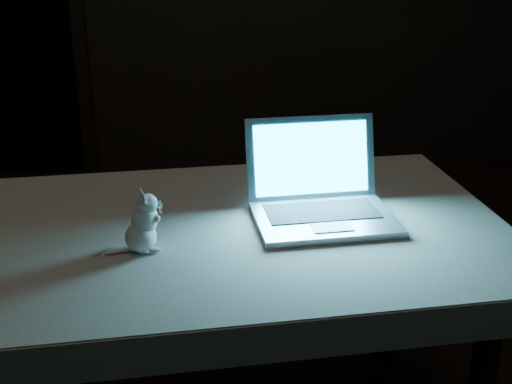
{
  "coord_description": "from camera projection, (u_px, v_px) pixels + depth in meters",
  "views": [
    {
      "loc": [
        0.16,
        -1.83,
        1.57
      ],
      "look_at": [
        0.29,
        -0.01,
        0.83
      ],
      "focal_mm": 48.0,
      "sensor_mm": 36.0,
      "label": 1
    }
  ],
  "objects": [
    {
      "name": "plush_mouse",
      "position": [
        140.0,
        222.0,
        1.75
      ],
      "size": [
        0.13,
        0.13,
        0.16
      ],
      "primitive_type": null,
      "rotation": [
        0.0,
        0.0,
        -0.09
      ],
      "color": "white",
      "rests_on": "tablecloth"
    },
    {
      "name": "table",
      "position": [
        240.0,
        341.0,
        2.06
      ],
      "size": [
        1.49,
        1.04,
        0.75
      ],
      "primitive_type": null,
      "rotation": [
        0.0,
        0.0,
        0.1
      ],
      "color": "black",
      "rests_on": "floor"
    },
    {
      "name": "tablecloth",
      "position": [
        212.0,
        248.0,
        1.9
      ],
      "size": [
        1.51,
        1.01,
        0.1
      ],
      "primitive_type": null,
      "rotation": [
        0.0,
        0.0,
        -0.0
      ],
      "color": "beige",
      "rests_on": "table"
    },
    {
      "name": "laptop",
      "position": [
        326.0,
        179.0,
        1.89
      ],
      "size": [
        0.42,
        0.38,
        0.27
      ],
      "primitive_type": null,
      "rotation": [
        0.0,
        0.0,
        0.1
      ],
      "color": "#AEAFB3",
      "rests_on": "tablecloth"
    }
  ]
}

